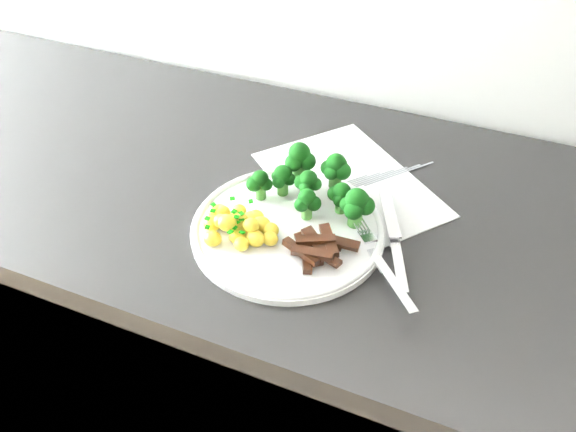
# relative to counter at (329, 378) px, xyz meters

# --- Properties ---
(counter) EXTENTS (2.40, 0.60, 0.90)m
(counter) POSITION_rel_counter_xyz_m (0.00, 0.00, 0.00)
(counter) COLOR black
(counter) RESTS_ON ground
(recipe_paper) EXTENTS (0.35, 0.34, 0.00)m
(recipe_paper) POSITION_rel_counter_xyz_m (-0.01, 0.06, 0.45)
(recipe_paper) COLOR silver
(recipe_paper) RESTS_ON counter
(plate) EXTENTS (0.28, 0.28, 0.02)m
(plate) POSITION_rel_counter_xyz_m (-0.06, -0.08, 0.46)
(plate) COLOR white
(plate) RESTS_ON counter
(broccoli) EXTENTS (0.19, 0.11, 0.07)m
(broccoli) POSITION_rel_counter_xyz_m (-0.04, -0.01, 0.50)
(broccoli) COLOR #346B25
(broccoli) RESTS_ON plate
(potatoes) EXTENTS (0.12, 0.09, 0.04)m
(potatoes) POSITION_rel_counter_xyz_m (-0.12, -0.12, 0.47)
(potatoes) COLOR yellow
(potatoes) RESTS_ON plate
(beef_strips) EXTENTS (0.10, 0.09, 0.03)m
(beef_strips) POSITION_rel_counter_xyz_m (-0.00, -0.11, 0.47)
(beef_strips) COLOR black
(beef_strips) RESTS_ON plate
(fork) EXTENTS (0.13, 0.16, 0.02)m
(fork) POSITION_rel_counter_xyz_m (0.09, -0.11, 0.47)
(fork) COLOR silver
(fork) RESTS_ON plate
(knife) EXTENTS (0.09, 0.20, 0.02)m
(knife) POSITION_rel_counter_xyz_m (0.10, -0.06, 0.46)
(knife) COLOR silver
(knife) RESTS_ON plate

